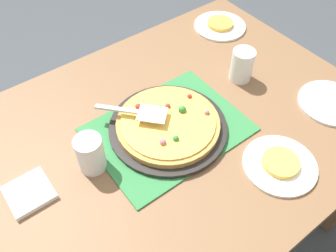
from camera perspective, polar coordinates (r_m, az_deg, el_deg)
ground_plane at (r=1.79m, az=0.00°, el=-16.27°), size 8.00×8.00×0.00m
dining_table at (r=1.23m, az=0.00°, el=-3.91°), size 1.40×1.00×0.75m
placemat at (r=1.15m, az=0.00°, el=-0.55°), size 0.48×0.36×0.01m
pizza_pan at (r=1.14m, az=0.00°, el=-0.23°), size 0.38×0.38×0.01m
pizza at (r=1.12m, az=0.01°, el=0.44°), size 0.33×0.33×0.05m
plate_near_left at (r=1.11m, az=17.48°, el=-5.99°), size 0.22×0.22×0.01m
plate_far_right at (r=1.60m, az=8.31°, el=15.59°), size 0.22×0.22×0.01m
plate_side at (r=1.35m, az=24.64°, el=3.40°), size 0.22×0.22×0.01m
served_slice_left at (r=1.10m, az=17.64°, el=-5.60°), size 0.11×0.11×0.02m
served_slice_right at (r=1.59m, az=8.37°, el=15.98°), size 0.11×0.11×0.02m
cup_near at (r=1.04m, az=-12.35°, el=-4.39°), size 0.08×0.08×0.12m
cup_far at (r=1.31m, az=11.78°, el=9.54°), size 0.08×0.08×0.12m
pizza_server at (r=1.11m, az=-4.96°, el=2.27°), size 0.19×0.20×0.01m
napkin_stack at (r=1.08m, az=-21.38°, el=-9.93°), size 0.12×0.12×0.02m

